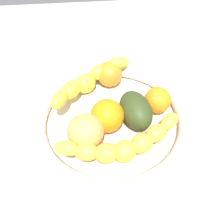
{
  "coord_description": "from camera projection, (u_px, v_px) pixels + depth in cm",
  "views": [
    {
      "loc": [
        -3.03,
        -29.74,
        42.68
      ],
      "look_at": [
        0.0,
        0.0,
        7.83
      ],
      "focal_mm": 37.32,
      "sensor_mm": 36.0,
      "label": 1
    }
  ],
  "objects": [
    {
      "name": "orange_mid_left",
      "position": [
        107.0,
        116.0,
        0.45
      ],
      "size": [
        6.66,
        6.66,
        6.66
      ],
      "primitive_type": "sphere",
      "color": "orange",
      "rests_on": "fruit_bowl"
    },
    {
      "name": "orange_front",
      "position": [
        110.0,
        74.0,
        0.54
      ],
      "size": [
        5.78,
        5.78,
        5.78
      ],
      "primitive_type": "sphere",
      "color": "orange",
      "rests_on": "fruit_bowl"
    },
    {
      "name": "avocado_dark",
      "position": [
        135.0,
        109.0,
        0.46
      ],
      "size": [
        7.98,
        10.48,
        6.09
      ],
      "primitive_type": "ellipsoid",
      "rotation": [
        0.0,
        0.0,
        4.94
      ],
      "color": "#34421D",
      "rests_on": "fruit_bowl"
    },
    {
      "name": "kitchen_counter",
      "position": [
        112.0,
        131.0,
        0.51
      ],
      "size": [
        120.0,
        120.0,
        3.0
      ],
      "primitive_type": "cube",
      "color": "#A29B93",
      "rests_on": "ground"
    },
    {
      "name": "fruit_bowl",
      "position": [
        112.0,
        120.0,
        0.48
      ],
      "size": [
        32.05,
        32.05,
        4.54
      ],
      "color": "silver",
      "rests_on": "kitchen_counter"
    },
    {
      "name": "orange_mid_right",
      "position": [
        157.0,
        100.0,
        0.48
      ],
      "size": [
        5.59,
        5.59,
        5.59
      ],
      "primitive_type": "sphere",
      "color": "orange",
      "rests_on": "fruit_bowl"
    },
    {
      "name": "banana_draped_right",
      "position": [
        123.0,
        145.0,
        0.41
      ],
      "size": [
        23.7,
        9.17,
        5.36
      ],
      "color": "yellow",
      "rests_on": "fruit_bowl"
    },
    {
      "name": "banana_draped_left",
      "position": [
        87.0,
        81.0,
        0.51
      ],
      "size": [
        17.89,
        14.89,
        6.1
      ],
      "color": "yellow",
      "rests_on": "fruit_bowl"
    },
    {
      "name": "peach_blush",
      "position": [
        86.0,
        132.0,
        0.42
      ],
      "size": [
        6.84,
        6.84,
        6.84
      ],
      "primitive_type": "sphere",
      "color": "#E7A954",
      "rests_on": "fruit_bowl"
    }
  ]
}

